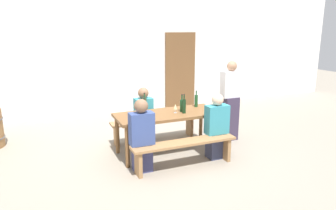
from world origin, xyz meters
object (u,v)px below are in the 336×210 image
wine_bottle_1 (196,101)px  wine_bottle_4 (142,109)px  wine_bottle_2 (145,110)px  wine_bottle_3 (145,104)px  wine_bottle_5 (182,105)px  seated_guest_near_0 (142,137)px  standing_host (230,102)px  wine_glass_1 (140,115)px  wine_bottle_0 (184,106)px  tasting_table (168,118)px  bench_near (185,147)px  wine_glass_0 (175,107)px  wooden_door (180,70)px  seated_guest_near_1 (217,128)px  bench_far (155,124)px  seated_guest_far_0 (144,118)px

wine_bottle_1 → wine_bottle_4: size_ratio=0.99×
wine_bottle_2 → wine_bottle_4: size_ratio=1.05×
wine_bottle_1 → wine_bottle_3: size_ratio=0.94×
wine_bottle_3 → wine_bottle_5: size_ratio=1.04×
wine_bottle_3 → wine_bottle_4: 0.31m
seated_guest_near_0 → standing_host: 2.24m
wine_bottle_2 → wine_glass_1: bearing=-127.7°
wine_bottle_0 → standing_host: (1.17, 0.28, -0.11)m
wine_bottle_2 → standing_host: size_ratio=0.21×
tasting_table → wine_bottle_5: (0.27, -0.00, 0.20)m
tasting_table → wine_bottle_0: wine_bottle_0 is taller
bench_near → wine_bottle_3: size_ratio=5.30×
seated_guest_near_0 → wine_glass_0: bearing=-57.5°
bench_near → wine_bottle_0: 0.84m
wine_bottle_3 → wine_bottle_4: bearing=-117.9°
wine_bottle_1 → wine_bottle_2: 1.20m
wine_bottle_1 → wine_glass_0: wine_bottle_1 is taller
wine_bottle_2 → wine_bottle_5: 0.75m
wooden_door → seated_guest_near_0: (-2.36, -3.63, -0.48)m
wine_bottle_1 → wine_bottle_4: wine_bottle_4 is taller
wooden_door → wine_bottle_2: bearing=-124.0°
wine_bottle_2 → standing_host: bearing=8.1°
wine_bottle_0 → wine_bottle_4: 0.76m
wine_glass_0 → seated_guest_near_0: seated_guest_near_0 is taller
standing_host → wine_bottle_3: bearing=-4.8°
wine_bottle_0 → wine_glass_1: 0.91m
wine_glass_1 → seated_guest_near_1: bearing=-10.8°
bench_far → wooden_door: bearing=55.0°
wine_bottle_2 → wine_glass_1: wine_bottle_2 is taller
wine_bottle_3 → seated_guest_far_0: bearing=77.0°
standing_host → tasting_table: bearing=6.9°
bench_far → wine_bottle_4: 0.96m
bench_near → seated_guest_near_1: 0.73m
tasting_table → wine_bottle_5: bearing=-0.9°
wine_glass_0 → seated_guest_far_0: bearing=125.6°
wine_bottle_5 → standing_host: bearing=8.7°
wooden_door → wine_bottle_1: bearing=-109.1°
standing_host → wine_glass_0: bearing=8.9°
wooden_door → tasting_table: (-1.68, -3.09, -0.38)m
seated_guest_near_1 → wine_glass_1: bearing=79.2°
tasting_table → standing_host: size_ratio=1.17×
wooden_door → wine_bottle_3: 3.43m
bench_far → seated_guest_near_0: (-0.68, -1.24, 0.22)m
wooden_door → bench_near: size_ratio=1.18×
wooden_door → wine_glass_1: (-2.30, -3.39, -0.19)m
wine_bottle_2 → wine_bottle_3: bearing=71.3°
wine_bottle_2 → wine_bottle_3: 0.44m
wine_bottle_2 → wine_glass_1: (-0.15, -0.20, -0.02)m
wine_bottle_0 → wine_glass_1: (-0.89, -0.19, -0.02)m
seated_guest_near_1 → wine_bottle_1: bearing=0.3°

